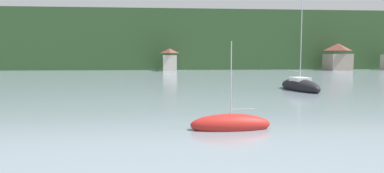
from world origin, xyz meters
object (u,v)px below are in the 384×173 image
(shore_building_west, at_px, (170,60))
(shore_building_westcentral, at_px, (338,57))
(sailboat_mid_2, at_px, (231,124))
(sailboat_far_7, at_px, (300,86))

(shore_building_west, relative_size, shore_building_westcentral, 0.88)
(shore_building_westcentral, xyz_separation_m, sailboat_mid_2, (-42.84, -69.76, -3.23))
(shore_building_westcentral, bearing_deg, shore_building_west, 179.95)
(shore_building_westcentral, distance_m, sailboat_far_7, 59.37)
(sailboat_mid_2, distance_m, sailboat_far_7, 22.57)
(shore_building_west, xyz_separation_m, sailboat_far_7, (13.51, -50.50, -2.30))
(shore_building_west, height_order, sailboat_far_7, sailboat_far_7)
(shore_building_westcentral, relative_size, sailboat_mid_2, 1.45)
(sailboat_mid_2, relative_size, sailboat_far_7, 0.42)
(shore_building_west, xyz_separation_m, sailboat_mid_2, (1.79, -69.79, -2.51))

